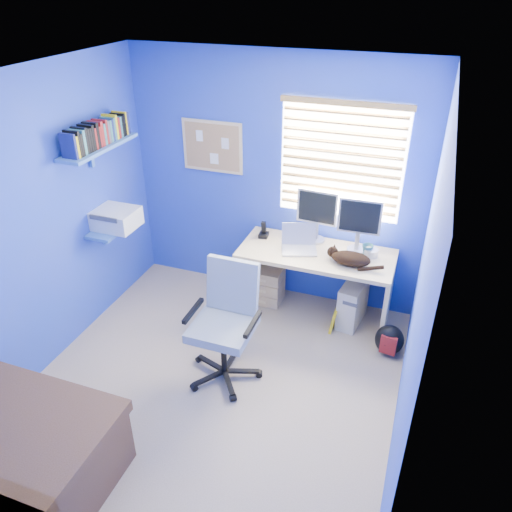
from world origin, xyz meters
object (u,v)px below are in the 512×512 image
(laptop, at_px, (300,241))
(tower_pc, at_px, (353,303))
(office_chair, at_px, (226,337))
(desk, at_px, (314,285))
(cat, at_px, (351,259))

(laptop, distance_m, tower_pc, 0.84)
(laptop, distance_m, office_chair, 1.19)
(laptop, bearing_deg, desk, -9.77)
(laptop, relative_size, tower_pc, 0.73)
(tower_pc, height_order, office_chair, office_chair)
(desk, distance_m, tower_pc, 0.42)
(tower_pc, xyz_separation_m, office_chair, (-0.89, -1.10, 0.16))
(office_chair, bearing_deg, tower_pc, 50.90)
(cat, distance_m, office_chair, 1.34)
(desk, relative_size, cat, 4.11)
(desk, relative_size, tower_pc, 3.28)
(desk, bearing_deg, tower_pc, 4.52)
(desk, height_order, cat, cat)
(laptop, xyz_separation_m, office_chair, (-0.34, -1.04, -0.46))
(tower_pc, distance_m, office_chair, 1.43)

